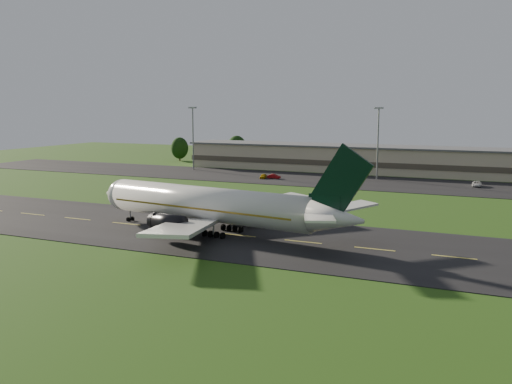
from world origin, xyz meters
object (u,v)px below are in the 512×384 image
at_px(service_vehicle_b, 274,176).
at_px(service_vehicle_a, 263,176).
at_px(airliner, 212,205).
at_px(light_mast_west, 193,131).
at_px(light_mast_centre, 378,134).
at_px(service_vehicle_c, 477,184).
at_px(terminal, 393,161).

bearing_deg(service_vehicle_b, service_vehicle_a, 104.04).
height_order(airliner, service_vehicle_a, airliner).
height_order(light_mast_west, light_mast_centre, same).
bearing_deg(service_vehicle_b, service_vehicle_c, -85.78).
relative_size(airliner, terminal, 0.35).
bearing_deg(light_mast_centre, light_mast_west, 180.00).
height_order(terminal, light_mast_west, light_mast_west).
distance_m(airliner, service_vehicle_a, 71.36).
bearing_deg(service_vehicle_c, light_mast_west, 175.11).
height_order(light_mast_centre, service_vehicle_a, light_mast_centre).
distance_m(light_mast_centre, service_vehicle_c, 29.85).
relative_size(service_vehicle_b, service_vehicle_c, 0.76).
relative_size(service_vehicle_a, service_vehicle_b, 1.01).
height_order(service_vehicle_a, service_vehicle_c, service_vehicle_c).
bearing_deg(light_mast_centre, terminal, 85.05).
distance_m(terminal, light_mast_centre, 18.45).
bearing_deg(airliner, terminal, 91.20).
xyz_separation_m(service_vehicle_b, service_vehicle_c, (54.00, 6.02, 0.07)).
relative_size(terminal, service_vehicle_a, 37.76).
relative_size(terminal, service_vehicle_b, 38.08).
xyz_separation_m(airliner, service_vehicle_b, (-17.37, 69.15, -3.93)).
xyz_separation_m(light_mast_west, service_vehicle_a, (29.95, -11.82, -11.98)).
relative_size(airliner, light_mast_centre, 2.51).
xyz_separation_m(light_mast_centre, service_vehicle_c, (26.90, -4.94, -11.94)).
bearing_deg(light_mast_centre, airliner, -96.92).
bearing_deg(terminal, airliner, -96.59).
distance_m(airliner, service_vehicle_b, 71.41).
distance_m(terminal, service_vehicle_c, 33.27).
distance_m(service_vehicle_b, service_vehicle_c, 54.33).
distance_m(service_vehicle_a, service_vehicle_c, 57.37).
xyz_separation_m(light_mast_centre, service_vehicle_b, (-27.09, -10.96, -12.01)).
height_order(light_mast_west, service_vehicle_a, light_mast_west).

